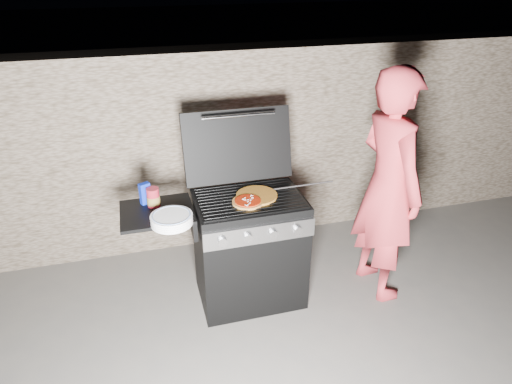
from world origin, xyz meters
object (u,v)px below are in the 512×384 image
object	(u,v)px
gas_grill	(218,254)
person	(388,187)
pizza_topped	(248,201)
sauce_jar	(153,197)

from	to	relation	value
gas_grill	person	distance (m)	1.39
pizza_topped	person	distance (m)	1.09
pizza_topped	gas_grill	bearing A→B (deg)	161.00
person	pizza_topped	bearing A→B (deg)	82.14
sauce_jar	person	bearing A→B (deg)	-6.79
gas_grill	sauce_jar	bearing A→B (deg)	170.37
sauce_jar	person	world-z (taller)	person
gas_grill	sauce_jar	world-z (taller)	sauce_jar
pizza_topped	sauce_jar	bearing A→B (deg)	167.14
gas_grill	pizza_topped	size ratio (longest dim) A/B	5.97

